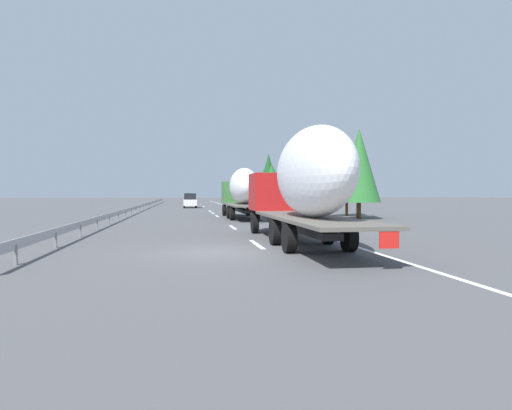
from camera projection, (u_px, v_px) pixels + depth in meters
ground_plane at (193, 210)px, 55.30m from camera, size 260.00×260.00×0.00m
lane_stripe_0 at (257, 244)px, 18.10m from camera, size 3.20×0.20×0.01m
lane_stripe_1 at (233, 227)px, 26.94m from camera, size 3.20×0.20×0.01m
lane_stripe_2 at (217, 216)px, 39.75m from camera, size 3.20×0.20×0.01m
lane_stripe_3 at (213, 213)px, 45.62m from camera, size 3.20×0.20×0.01m
lane_stripe_4 at (210, 211)px, 50.50m from camera, size 3.20×0.20×0.01m
lane_stripe_5 at (203, 206)px, 67.51m from camera, size 3.20×0.20×0.01m
lane_stripe_6 at (200, 204)px, 80.22m from camera, size 3.20×0.20×0.01m
edge_line_right at (233, 208)px, 61.12m from camera, size 110.00×0.20×0.01m
truck_lead at (242, 190)px, 36.52m from camera, size 12.32×2.55×4.07m
truck_trailing at (304, 182)px, 17.72m from camera, size 14.35×2.55×4.55m
car_red_compact at (188, 198)px, 88.64m from camera, size 4.77×1.84×1.99m
car_black_suv at (189, 198)px, 103.91m from camera, size 4.08×1.80×1.81m
car_white_van at (190, 201)px, 61.51m from camera, size 4.38×1.83×2.00m
road_sign at (245, 193)px, 57.07m from camera, size 0.10×0.90×2.95m
tree_0 at (347, 166)px, 40.09m from camera, size 3.20×3.20×7.35m
tree_1 at (272, 180)px, 54.97m from camera, size 3.52×3.52×5.68m
tree_2 at (241, 186)px, 95.77m from camera, size 3.99×3.99×5.52m
tree_3 at (263, 182)px, 75.66m from camera, size 3.90×3.90×6.11m
tree_4 at (269, 174)px, 60.10m from camera, size 2.99×2.99×7.42m
tree_5 at (359, 165)px, 35.59m from camera, size 3.46×3.46×7.28m
guardrail_median at (146, 204)px, 57.28m from camera, size 94.00×0.10×0.76m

